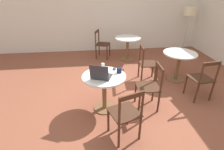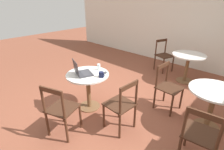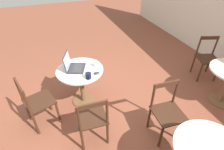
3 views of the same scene
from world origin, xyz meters
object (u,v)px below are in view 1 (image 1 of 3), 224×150
floor_lamp (190,14)px  cafe_table_near (104,84)px  laptop (101,75)px  cafe_table_mid (179,59)px  mug (119,70)px  chair_mid_front (202,79)px  drinking_glass (103,66)px  chair_near_front (126,114)px  mouse (114,69)px  chair_mid_left (146,64)px  chair_far_left (102,44)px  cafe_table_far (128,43)px  chair_near_right (150,87)px

floor_lamp → cafe_table_near: bearing=-135.7°
cafe_table_near → laptop: laptop is taller
cafe_table_mid → floor_lamp: floor_lamp is taller
floor_lamp → mug: bearing=-133.7°
chair_mid_front → drinking_glass: chair_mid_front is taller
chair_near_front → mouse: size_ratio=8.80×
cafe_table_mid → drinking_glass: bearing=-160.1°
chair_near_front → mug: 0.88m
chair_mid_left → floor_lamp: floor_lamp is taller
chair_far_left → laptop: bearing=-93.6°
chair_far_left → floor_lamp: bearing=6.2°
chair_near_front → mouse: 1.01m
chair_near_front → laptop: laptop is taller
cafe_table_mid → chair_far_left: 2.45m
cafe_table_far → chair_mid_left: bearing=-82.4°
chair_mid_front → floor_lamp: floor_lamp is taller
chair_near_front → floor_lamp: (2.82, 3.74, 0.83)m
cafe_table_near → chair_far_left: chair_far_left is taller
chair_near_front → drinking_glass: chair_near_front is taller
chair_mid_front → chair_far_left: 3.15m
laptop → drinking_glass: 0.37m
chair_mid_left → chair_far_left: same height
cafe_table_far → drinking_glass: size_ratio=6.87×
chair_mid_left → laptop: laptop is taller
chair_near_front → chair_far_left: same height
cafe_table_near → chair_near_front: 0.79m
cafe_table_mid → mug: (-1.59, -0.88, 0.21)m
floor_lamp → mouse: 4.01m
laptop → drinking_glass: bearing=80.5°
mug → mouse: bearing=114.2°
drinking_glass → cafe_table_near: bearing=-90.9°
cafe_table_near → mouse: bearing=46.4°
chair_mid_front → drinking_glass: 2.00m
cafe_table_far → mug: 2.41m
cafe_table_mid → mouse: 1.82m
chair_near_right → chair_far_left: (-0.73, 2.71, 0.00)m
cafe_table_mid → chair_mid_left: bearing=176.5°
chair_near_right → floor_lamp: 3.85m
chair_far_left → drinking_glass: chair_far_left is taller
chair_mid_left → drinking_glass: size_ratio=7.78×
cafe_table_near → chair_far_left: size_ratio=0.88×
drinking_glass → chair_near_right: bearing=-20.5°
mug → cafe_table_mid: bearing=28.9°
drinking_glass → mug: bearing=-35.6°
chair_near_right → laptop: (-0.90, -0.05, 0.32)m
chair_near_front → laptop: bearing=115.3°
chair_near_front → chair_mid_front: bearing=26.8°
laptop → floor_lamp: bearing=44.5°
cafe_table_far → chair_far_left: (-0.79, 0.27, -0.10)m
mouse → mug: 0.17m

